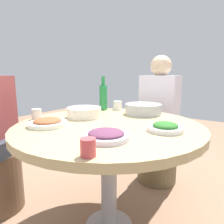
{
  "coord_description": "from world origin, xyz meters",
  "views": [
    {
      "loc": [
        0.71,
        -1.02,
        1.05
      ],
      "look_at": [
        -0.05,
        0.12,
        0.8
      ],
      "focal_mm": 32.7,
      "sensor_mm": 36.0,
      "label": 1
    }
  ],
  "objects": [
    {
      "name": "soup_bowl",
      "position": [
        -0.26,
        0.06,
        0.78
      ],
      "size": [
        0.24,
        0.27,
        0.07
      ],
      "color": "white",
      "rests_on": "round_dining_table"
    },
    {
      "name": "tea_cup_near",
      "position": [
        -0.49,
        -0.17,
        0.78
      ],
      "size": [
        0.06,
        0.06,
        0.07
      ],
      "primitive_type": "cylinder",
      "color": "silver",
      "rests_on": "round_dining_table"
    },
    {
      "name": "tea_cup_far",
      "position": [
        0.23,
        -0.47,
        0.78
      ],
      "size": [
        0.06,
        0.06,
        0.07
      ],
      "primitive_type": "cylinder",
      "color": "#C94549",
      "rests_on": "round_dining_table"
    },
    {
      "name": "dish_eggplant",
      "position": [
        0.17,
        -0.26,
        0.77
      ],
      "size": [
        0.23,
        0.23,
        0.05
      ],
      "color": "silver",
      "rests_on": "round_dining_table"
    },
    {
      "name": "dish_greens",
      "position": [
        0.35,
        0.04,
        0.77
      ],
      "size": [
        0.2,
        0.2,
        0.05
      ],
      "color": "silver",
      "rests_on": "round_dining_table"
    },
    {
      "name": "round_dining_table",
      "position": [
        0.0,
        0.0,
        0.65
      ],
      "size": [
        1.16,
        1.16,
        0.74
      ],
      "color": "#99999E",
      "rests_on": "ground"
    },
    {
      "name": "diner_left",
      "position": [
        0.02,
        0.81,
        0.78
      ],
      "size": [
        0.35,
        0.35,
        0.76
      ],
      "color": "#2D333D",
      "rests_on": "stool_for_diner_left"
    },
    {
      "name": "rice_bowl",
      "position": [
        0.04,
        0.4,
        0.79
      ],
      "size": [
        0.28,
        0.28,
        0.09
      ],
      "color": "#B2B5BA",
      "rests_on": "round_dining_table"
    },
    {
      "name": "stool_for_diner_left",
      "position": [
        0.02,
        0.81,
        0.23
      ],
      "size": [
        0.38,
        0.38,
        0.46
      ],
      "primitive_type": "cylinder",
      "color": "brown",
      "rests_on": "ground"
    },
    {
      "name": "dish_stirfry",
      "position": [
        -0.27,
        -0.25,
        0.77
      ],
      "size": [
        0.23,
        0.23,
        0.05
      ],
      "color": "white",
      "rests_on": "round_dining_table"
    },
    {
      "name": "tea_cup_side",
      "position": [
        -0.23,
        0.47,
        0.78
      ],
      "size": [
        0.08,
        0.08,
        0.07
      ],
      "primitive_type": "cylinder",
      "color": "white",
      "rests_on": "round_dining_table"
    },
    {
      "name": "green_bottle",
      "position": [
        -0.33,
        0.4,
        0.86
      ],
      "size": [
        0.07,
        0.07,
        0.29
      ],
      "color": "#248540",
      "rests_on": "round_dining_table"
    }
  ]
}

